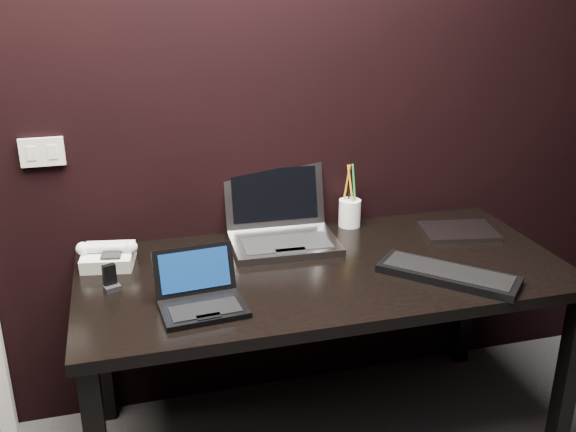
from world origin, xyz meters
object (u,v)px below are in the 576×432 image
object	(u,v)px
netbook	(201,297)
pen_cup	(350,212)
desk	(323,286)
mobile_phone	(111,281)
closed_laptop	(459,231)
ext_keyboard	(448,274)
silver_laptop	(282,229)
desk_phone	(108,256)

from	to	relation	value
netbook	pen_cup	xyz separation A→B (m)	(0.68, 0.52, 0.03)
desk	mobile_phone	xyz separation A→B (m)	(-0.73, 0.01, 0.11)
closed_laptop	pen_cup	size ratio (longest dim) A/B	1.21
ext_keyboard	closed_laptop	distance (m)	0.42
desk	ext_keyboard	size ratio (longest dim) A/B	3.85
closed_laptop	mobile_phone	bearing A→B (deg)	-174.25
silver_laptop	netbook	bearing A→B (deg)	-130.60
ext_keyboard	mobile_phone	world-z (taller)	mobile_phone
mobile_phone	ext_keyboard	bearing A→B (deg)	-10.83
desk	silver_laptop	size ratio (longest dim) A/B	4.17
desk	desk_phone	distance (m)	0.77
desk	silver_laptop	bearing A→B (deg)	109.10
desk_phone	mobile_phone	world-z (taller)	desk_phone
netbook	closed_laptop	world-z (taller)	netbook
netbook	mobile_phone	world-z (taller)	netbook
ext_keyboard	desk_phone	world-z (taller)	desk_phone
netbook	closed_laptop	xyz separation A→B (m)	(1.07, 0.33, -0.02)
netbook	mobile_phone	xyz separation A→B (m)	(-0.27, 0.19, -0.00)
ext_keyboard	mobile_phone	distance (m)	1.12
silver_laptop	pen_cup	distance (m)	0.32
desk	pen_cup	xyz separation A→B (m)	(0.22, 0.34, 0.14)
mobile_phone	netbook	bearing A→B (deg)	-35.69
netbook	desk_phone	distance (m)	0.47
netbook	closed_laptop	distance (m)	1.12
netbook	silver_laptop	bearing A→B (deg)	49.40
closed_laptop	pen_cup	distance (m)	0.44
closed_laptop	mobile_phone	world-z (taller)	mobile_phone
mobile_phone	pen_cup	bearing A→B (deg)	19.14
ext_keyboard	netbook	bearing A→B (deg)	178.74
closed_laptop	mobile_phone	distance (m)	1.34
pen_cup	desk_phone	bearing A→B (deg)	-171.65
silver_laptop	mobile_phone	distance (m)	0.68
ext_keyboard	pen_cup	distance (m)	0.56
desk	desk_phone	world-z (taller)	desk_phone
ext_keyboard	pen_cup	xyz separation A→B (m)	(-0.16, 0.54, 0.05)
desk_phone	pen_cup	distance (m)	0.96
desk_phone	pen_cup	xyz separation A→B (m)	(0.95, 0.14, 0.02)
desk	ext_keyboard	distance (m)	0.44
pen_cup	closed_laptop	bearing A→B (deg)	-26.58
netbook	mobile_phone	distance (m)	0.33
pen_cup	netbook	bearing A→B (deg)	-142.47
ext_keyboard	mobile_phone	size ratio (longest dim) A/B	5.07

